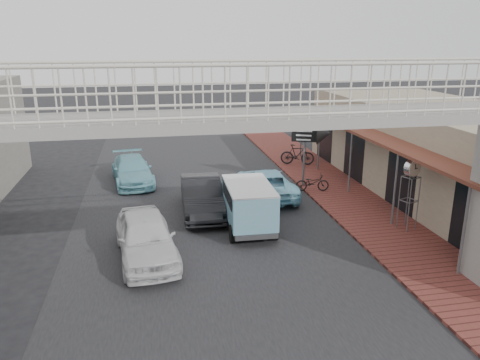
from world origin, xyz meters
name	(u,v)px	position (x,y,z in m)	size (l,w,h in m)	color
ground	(215,253)	(0.00, 0.00, 0.00)	(120.00, 120.00, 0.00)	black
road_strip	(215,253)	(0.00, 0.00, 0.01)	(10.00, 60.00, 0.01)	black
sidewalk	(359,208)	(6.50, 3.00, 0.05)	(3.00, 40.00, 0.10)	brown
shophouse_row	(446,152)	(10.97, 4.00, 2.01)	(7.20, 18.00, 4.00)	gray
footbridge	(238,202)	(0.00, -4.00, 3.18)	(16.40, 2.40, 6.34)	gray
white_hatchback	(146,237)	(-2.24, 0.05, 0.74)	(1.76, 4.36, 1.49)	silver
dark_sedan	(202,196)	(0.00, 3.83, 0.73)	(1.54, 4.42, 1.46)	black
angkot_curb	(266,183)	(3.07, 5.37, 0.62)	(2.07, 4.49, 1.25)	#7EC2DB
angkot_far	(132,170)	(-2.87, 8.69, 0.64)	(1.78, 4.39, 1.27)	#71B6C3
angkot_van	(248,200)	(1.50, 1.86, 1.13)	(1.78, 3.68, 1.78)	black
motorcycle_near	(312,183)	(5.30, 5.43, 0.50)	(0.53, 1.53, 0.80)	black
motorcycle_far	(297,155)	(6.10, 10.16, 0.66)	(0.53, 1.87, 1.12)	black
street_clock	(412,171)	(7.20, 0.50, 2.29)	(0.68, 0.65, 2.64)	#59595B
arrow_sign	(322,134)	(5.90, 6.11, 2.64)	(1.89, 1.28, 3.14)	#59595B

